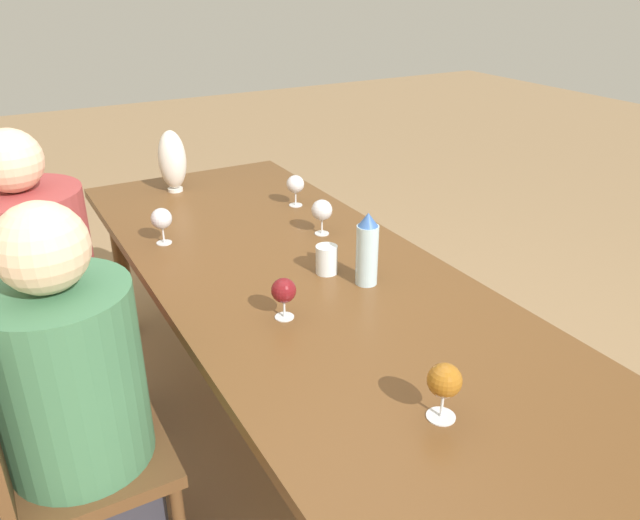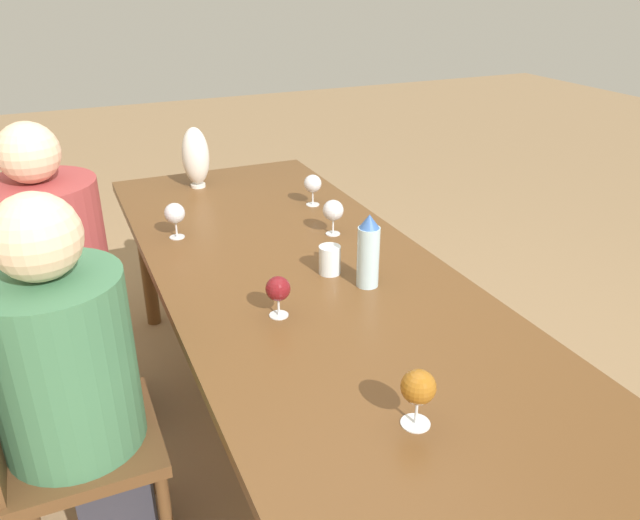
# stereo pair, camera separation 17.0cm
# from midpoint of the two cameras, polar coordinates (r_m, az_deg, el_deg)

# --- Properties ---
(ground_plane) EXTENTS (14.00, 14.00, 0.00)m
(ground_plane) POSITION_cam_midpoint_polar(r_m,az_deg,el_deg) (2.50, 1.26, -17.10)
(ground_plane) COLOR #937551
(dining_table) EXTENTS (2.62, 0.95, 0.75)m
(dining_table) POSITION_cam_midpoint_polar(r_m,az_deg,el_deg) (2.10, 1.44, -3.27)
(dining_table) COLOR brown
(dining_table) RESTS_ON ground_plane
(water_bottle) EXTENTS (0.07, 0.07, 0.25)m
(water_bottle) POSITION_cam_midpoint_polar(r_m,az_deg,el_deg) (1.98, 6.89, 0.71)
(water_bottle) COLOR #ADCCD6
(water_bottle) RESTS_ON dining_table
(water_tumbler) EXTENTS (0.07, 0.07, 0.10)m
(water_tumbler) POSITION_cam_midpoint_polar(r_m,az_deg,el_deg) (2.08, 3.23, -0.03)
(water_tumbler) COLOR silver
(water_tumbler) RESTS_ON dining_table
(vase) EXTENTS (0.12, 0.12, 0.28)m
(vase) POSITION_cam_midpoint_polar(r_m,az_deg,el_deg) (2.93, -9.67, 9.29)
(vase) COLOR silver
(vase) RESTS_ON dining_table
(wine_glass_0) EXTENTS (0.08, 0.08, 0.14)m
(wine_glass_0) POSITION_cam_midpoint_polar(r_m,az_deg,el_deg) (2.38, -11.17, 4.13)
(wine_glass_0) COLOR silver
(wine_glass_0) RESTS_ON dining_table
(wine_glass_1) EXTENTS (0.08, 0.08, 0.13)m
(wine_glass_1) POSITION_cam_midpoint_polar(r_m,az_deg,el_deg) (2.67, 1.15, 6.93)
(wine_glass_1) COLOR silver
(wine_glass_1) RESTS_ON dining_table
(wine_glass_2) EXTENTS (0.08, 0.08, 0.14)m
(wine_glass_2) POSITION_cam_midpoint_polar(r_m,az_deg,el_deg) (1.43, 12.44, -11.46)
(wine_glass_2) COLOR silver
(wine_glass_2) RESTS_ON dining_table
(wine_glass_3) EXTENTS (0.08, 0.08, 0.14)m
(wine_glass_3) POSITION_cam_midpoint_polar(r_m,az_deg,el_deg) (2.37, 3.27, 4.48)
(wine_glass_3) COLOR silver
(wine_glass_3) RESTS_ON dining_table
(wine_glass_4) EXTENTS (0.07, 0.07, 0.13)m
(wine_glass_4) POSITION_cam_midpoint_polar(r_m,az_deg,el_deg) (1.81, -1.18, -2.76)
(wine_glass_4) COLOR silver
(wine_glass_4) RESTS_ON dining_table
(chair_near) EXTENTS (0.44, 0.44, 0.95)m
(chair_near) POSITION_cam_midpoint_polar(r_m,az_deg,el_deg) (1.92, -21.26, -14.54)
(chair_near) COLOR brown
(chair_near) RESTS_ON ground_plane
(chair_far) EXTENTS (0.44, 0.44, 0.95)m
(chair_far) POSITION_cam_midpoint_polar(r_m,az_deg,el_deg) (2.49, -22.46, -5.01)
(chair_far) COLOR brown
(chair_far) RESTS_ON ground_plane
(person_near) EXTENTS (0.38, 0.38, 1.20)m
(person_near) POSITION_cam_midpoint_polar(r_m,az_deg,el_deg) (1.84, -19.08, -10.98)
(person_near) COLOR #2D2D38
(person_near) RESTS_ON ground_plane
(person_far) EXTENTS (0.40, 0.40, 1.23)m
(person_far) POSITION_cam_midpoint_polar(r_m,az_deg,el_deg) (2.42, -20.89, -1.80)
(person_far) COLOR #2D2D38
(person_far) RESTS_ON ground_plane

